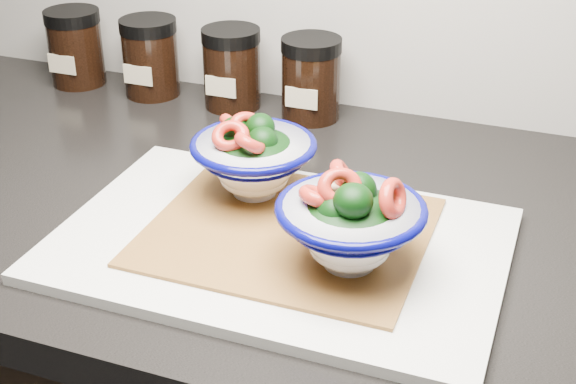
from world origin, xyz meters
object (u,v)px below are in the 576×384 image
at_px(bowl_right, 350,224).
at_px(spice_jar_c, 232,68).
at_px(bowl_left, 253,158).
at_px(spice_jar_b, 150,57).
at_px(cutting_board, 279,245).
at_px(spice_jar_a, 75,47).
at_px(spice_jar_d, 311,79).

relative_size(bowl_right, spice_jar_c, 1.26).
xyz_separation_m(bowl_left, spice_jar_b, (-0.27, 0.25, -0.00)).
bearing_deg(cutting_board, bowl_right, -15.66).
distance_m(cutting_board, bowl_left, 0.11).
relative_size(cutting_board, bowl_left, 3.25).
bearing_deg(bowl_right, spice_jar_a, 146.60).
height_order(cutting_board, spice_jar_b, spice_jar_b).
height_order(cutting_board, bowl_right, bowl_right).
xyz_separation_m(bowl_right, spice_jar_b, (-0.41, 0.35, -0.00)).
distance_m(bowl_left, spice_jar_d, 0.25).
bearing_deg(spice_jar_c, spice_jar_b, 180.00).
height_order(spice_jar_a, spice_jar_b, same).
distance_m(cutting_board, spice_jar_c, 0.39).
xyz_separation_m(spice_jar_a, spice_jar_d, (0.37, 0.00, 0.00)).
xyz_separation_m(cutting_board, spice_jar_a, (-0.45, 0.33, 0.05)).
relative_size(bowl_right, spice_jar_a, 1.26).
xyz_separation_m(spice_jar_c, spice_jar_d, (0.12, 0.00, 0.00)).
bearing_deg(spice_jar_c, bowl_left, -61.37).
bearing_deg(bowl_left, spice_jar_a, 147.28).
bearing_deg(cutting_board, spice_jar_a, 144.03).
bearing_deg(spice_jar_b, cutting_board, -45.22).
bearing_deg(spice_jar_c, bowl_right, -51.73).
xyz_separation_m(cutting_board, spice_jar_d, (-0.08, 0.33, 0.05)).
bearing_deg(spice_jar_d, bowl_left, -85.24).
xyz_separation_m(cutting_board, bowl_right, (0.08, -0.02, 0.05)).
height_order(spice_jar_a, spice_jar_c, same).
distance_m(spice_jar_a, spice_jar_b, 0.13).
bearing_deg(cutting_board, spice_jar_d, 103.77).
bearing_deg(spice_jar_c, cutting_board, -59.00).
height_order(cutting_board, spice_jar_a, spice_jar_a).
bearing_deg(spice_jar_d, spice_jar_a, 180.00).
relative_size(bowl_left, spice_jar_c, 1.23).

